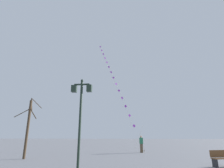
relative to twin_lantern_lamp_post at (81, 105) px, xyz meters
The scene contains 6 objects.
ground_plane 12.75m from the twin_lantern_lamp_post, 79.17° to the left, with size 160.00×160.00×0.00m, color gray.
twin_lantern_lamp_post is the anchor object (origin of this frame).
kite_train 21.23m from the twin_lantern_lamp_post, 89.91° to the left, with size 8.19×15.18×21.74m.
kite_flyer 11.12m from the twin_lantern_lamp_post, 69.38° to the left, with size 0.38×0.62×1.71m.
bare_tree 6.78m from the twin_lantern_lamp_post, 143.25° to the left, with size 2.03×1.45×4.73m.
park_bench 8.85m from the twin_lantern_lamp_post, 13.59° to the left, with size 1.66×0.89×0.89m.
Camera 1 is at (0.46, -1.76, 1.72)m, focal length 28.37 mm.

